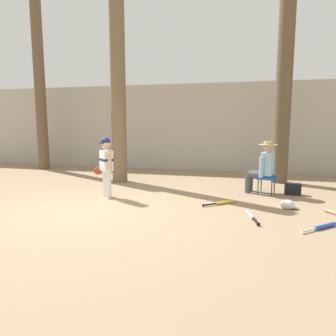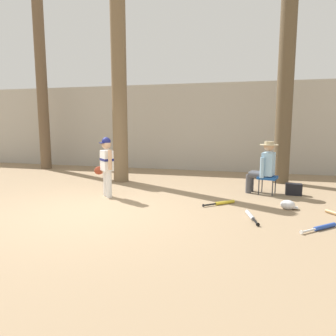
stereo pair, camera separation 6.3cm
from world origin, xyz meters
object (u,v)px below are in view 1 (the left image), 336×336
at_px(handbag_beside_stool, 293,189).
at_px(bat_aluminum_silver, 251,216).
at_px(folding_stool, 267,178).
at_px(young_ballplayer, 106,163).
at_px(tree_near_player, 118,100).
at_px(seated_spectator, 263,166).
at_px(tree_far_left, 40,90).
at_px(tree_behind_spectator, 284,79).
at_px(batting_helmet_white, 287,205).
at_px(bat_yellow_trainer, 222,203).
at_px(bat_blue_youth, 322,227).

distance_m(handbag_beside_stool, bat_aluminum_silver, 2.22).
bearing_deg(folding_stool, handbag_beside_stool, 4.90).
xyz_separation_m(young_ballplayer, folding_stool, (3.41, 1.18, -0.38)).
bearing_deg(young_ballplayer, tree_near_player, 103.76).
height_order(seated_spectator, bat_aluminum_silver, seated_spectator).
relative_size(seated_spectator, tree_far_left, 0.20).
height_order(seated_spectator, handbag_beside_stool, seated_spectator).
bearing_deg(tree_behind_spectator, tree_near_player, -167.37).
height_order(folding_stool, seated_spectator, seated_spectator).
relative_size(young_ballplayer, batting_helmet_white, 4.14).
bearing_deg(batting_helmet_white, tree_near_player, 156.72).
bearing_deg(seated_spectator, handbag_beside_stool, 1.99).
xyz_separation_m(tree_near_player, bat_yellow_trainer, (2.95, -1.79, -2.17)).
bearing_deg(young_ballplayer, seated_spectator, 19.93).
bearing_deg(handbag_beside_stool, tree_behind_spectator, 96.08).
xyz_separation_m(folding_stool, tree_far_left, (-7.39, 2.15, 2.34)).
height_order(young_ballplayer, seated_spectator, young_ballplayer).
relative_size(tree_behind_spectator, young_ballplayer, 4.64).
relative_size(seated_spectator, bat_yellow_trainer, 2.02).
xyz_separation_m(young_ballplayer, handbag_beside_stool, (3.99, 1.23, -0.61)).
bearing_deg(bat_yellow_trainer, tree_near_player, 148.82).
bearing_deg(bat_blue_youth, folding_stool, 107.34).
bearing_deg(folding_stool, bat_yellow_trainer, -126.68).
height_order(tree_behind_spectator, folding_stool, tree_behind_spectator).
distance_m(tree_near_player, tree_far_left, 3.91).
distance_m(bat_aluminum_silver, batting_helmet_white, 1.02).
height_order(tree_behind_spectator, young_ballplayer, tree_behind_spectator).
bearing_deg(folding_stool, young_ballplayer, -160.97).
relative_size(handbag_beside_stool, tree_far_left, 0.06).
bearing_deg(batting_helmet_white, young_ballplayer, 179.55).
xyz_separation_m(tree_far_left, batting_helmet_white, (7.72, -3.36, -2.62)).
bearing_deg(handbag_beside_stool, seated_spectator, -178.01).
xyz_separation_m(tree_near_player, tree_far_left, (-3.54, 1.56, 0.50)).
relative_size(seated_spectator, bat_aluminum_silver, 1.66).
relative_size(tree_behind_spectator, bat_blue_youth, 10.05).
distance_m(tree_near_player, young_ballplayer, 2.33).
distance_m(young_ballplayer, bat_aluminum_silver, 3.25).
height_order(folding_stool, bat_yellow_trainer, folding_stool).
distance_m(bat_blue_youth, batting_helmet_white, 1.15).
bearing_deg(bat_yellow_trainer, bat_aluminum_silver, -54.69).
xyz_separation_m(tree_near_player, bat_blue_youth, (4.56, -2.87, -2.17)).
relative_size(bat_blue_youth, batting_helmet_white, 1.91).
bearing_deg(bat_yellow_trainer, bat_blue_youth, -34.09).
distance_m(handbag_beside_stool, bat_blue_youth, 2.34).
bearing_deg(folding_stool, tree_far_left, 163.78).
height_order(young_ballplayer, bat_blue_youth, young_ballplayer).
relative_size(tree_far_left, bat_blue_youth, 9.86).
height_order(tree_behind_spectator, bat_yellow_trainer, tree_behind_spectator).
relative_size(folding_stool, batting_helmet_white, 1.56).
height_order(seated_spectator, bat_yellow_trainer, seated_spectator).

